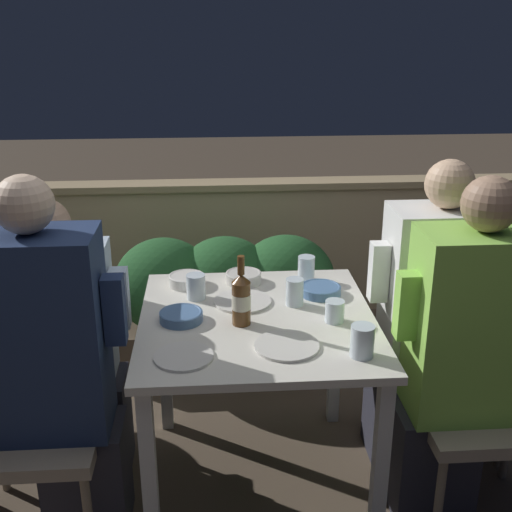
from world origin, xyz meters
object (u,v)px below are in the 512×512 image
object	(u,v)px
person_navy_jumper	(54,367)
chair_right_near	(509,393)
person_blue_shirt	(68,344)
chair_right_far	(471,348)
person_white_polo	(428,316)
person_green_blouse	(462,356)
beer_bottle	(241,298)
chair_left_near	(2,414)
chair_left_far	(19,367)

from	to	relation	value
person_navy_jumper	chair_right_near	size ratio (longest dim) A/B	1.64
person_blue_shirt	chair_right_far	distance (m)	1.65
person_navy_jumper	person_white_polo	size ratio (longest dim) A/B	1.04
person_blue_shirt	person_green_blouse	bearing A→B (deg)	-12.49
person_navy_jumper	chair_right_far	size ratio (longest dim) A/B	1.64
chair_right_near	chair_right_far	world-z (taller)	same
person_navy_jumper	beer_bottle	bearing A→B (deg)	11.99
chair_left_near	person_blue_shirt	distance (m)	0.38
chair_right_near	person_green_blouse	xyz separation A→B (m)	(-0.20, -0.00, 0.16)
chair_left_far	chair_right_near	xyz separation A→B (m)	(1.86, -0.32, 0.00)
person_green_blouse	beer_bottle	bearing A→B (deg)	169.95
person_blue_shirt	person_navy_jumper	bearing A→B (deg)	-85.55
person_green_blouse	person_white_polo	bearing A→B (deg)	91.49
chair_right_near	beer_bottle	size ratio (longest dim) A/B	3.11
chair_left_near	beer_bottle	xyz separation A→B (m)	(0.85, 0.14, 0.35)
chair_right_far	beer_bottle	distance (m)	1.06
chair_right_near	person_green_blouse	bearing A→B (deg)	-180.00
person_green_blouse	chair_right_far	bearing A→B (deg)	61.18
chair_right_near	chair_right_far	distance (m)	0.34
chair_left_near	person_blue_shirt	xyz separation A→B (m)	(0.17, 0.32, 0.09)
chair_left_near	chair_right_near	xyz separation A→B (m)	(1.83, -0.00, 0.00)
person_blue_shirt	chair_right_near	world-z (taller)	person_blue_shirt
chair_left_near	person_blue_shirt	size ratio (longest dim) A/B	0.70
person_blue_shirt	person_green_blouse	world-z (taller)	person_green_blouse
chair_left_far	chair_right_near	distance (m)	1.89
chair_left_near	chair_left_far	xyz separation A→B (m)	(-0.03, 0.32, 0.00)
chair_left_near	person_white_polo	world-z (taller)	person_white_polo
beer_bottle	person_blue_shirt	bearing A→B (deg)	164.75
person_blue_shirt	chair_left_far	bearing A→B (deg)	-180.00
chair_left_far	person_blue_shirt	xyz separation A→B (m)	(0.20, 0.00, 0.09)
person_navy_jumper	chair_right_far	world-z (taller)	person_navy_jumper
chair_left_far	chair_right_far	bearing A→B (deg)	0.60
chair_right_far	chair_left_far	bearing A→B (deg)	-179.40
person_navy_jumper	person_green_blouse	distance (m)	1.44
person_navy_jumper	chair_right_far	xyz separation A→B (m)	(1.63, 0.34, -0.18)
chair_right_far	person_white_polo	distance (m)	0.25
beer_bottle	chair_right_near	bearing A→B (deg)	-8.06
person_green_blouse	chair_right_far	world-z (taller)	person_green_blouse
person_navy_jumper	person_white_polo	world-z (taller)	person_navy_jumper
chair_left_near	person_navy_jumper	bearing A→B (deg)	-0.00
person_blue_shirt	chair_right_near	distance (m)	1.69
person_green_blouse	person_white_polo	distance (m)	0.34
chair_left_near	person_navy_jumper	world-z (taller)	person_navy_jumper
chair_left_far	person_blue_shirt	world-z (taller)	person_blue_shirt
person_navy_jumper	person_green_blouse	bearing A→B (deg)	-0.02
person_blue_shirt	chair_right_far	world-z (taller)	person_blue_shirt
person_white_polo	beer_bottle	xyz separation A→B (m)	(-0.78, -0.20, 0.20)
person_navy_jumper	chair_right_near	world-z (taller)	person_navy_jumper
chair_right_near	person_white_polo	distance (m)	0.43
chair_left_far	beer_bottle	bearing A→B (deg)	-11.87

